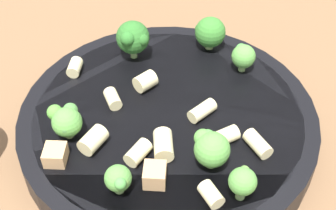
% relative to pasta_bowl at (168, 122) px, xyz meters
% --- Properties ---
extents(ground_plane, '(2.00, 2.00, 0.00)m').
position_rel_pasta_bowl_xyz_m(ground_plane, '(0.00, 0.00, -0.02)').
color(ground_plane, brown).
extents(pasta_bowl, '(0.30, 0.30, 0.03)m').
position_rel_pasta_bowl_xyz_m(pasta_bowl, '(0.00, 0.00, 0.00)').
color(pasta_bowl, black).
rests_on(pasta_bowl, ground_plane).
extents(broccoli_floret_0, '(0.04, 0.03, 0.04)m').
position_rel_pasta_bowl_xyz_m(broccoli_floret_0, '(0.07, 0.01, 0.04)').
color(broccoli_floret_0, '#84AD60').
rests_on(broccoli_floret_0, pasta_bowl).
extents(broccoli_floret_1, '(0.03, 0.02, 0.03)m').
position_rel_pasta_bowl_xyz_m(broccoli_floret_1, '(0.08, -0.07, 0.03)').
color(broccoli_floret_1, '#84AD60').
rests_on(broccoli_floret_1, pasta_bowl).
extents(broccoli_floret_2, '(0.04, 0.04, 0.05)m').
position_rel_pasta_bowl_xyz_m(broccoli_floret_2, '(-0.10, -0.01, 0.04)').
color(broccoli_floret_2, '#84AD60').
rests_on(broccoli_floret_2, pasta_bowl).
extents(broccoli_floret_3, '(0.03, 0.03, 0.03)m').
position_rel_pasta_bowl_xyz_m(broccoli_floret_3, '(-0.00, -0.10, 0.03)').
color(broccoli_floret_3, '#9EC175').
rests_on(broccoli_floret_3, pasta_bowl).
extents(broccoli_floret_4, '(0.04, 0.03, 0.04)m').
position_rel_pasta_bowl_xyz_m(broccoli_floret_4, '(-0.09, 0.08, 0.04)').
color(broccoli_floret_4, '#93B766').
rests_on(broccoli_floret_4, pasta_bowl).
extents(broccoli_floret_5, '(0.03, 0.03, 0.03)m').
position_rel_pasta_bowl_xyz_m(broccoli_floret_5, '(-0.04, 0.10, 0.03)').
color(broccoli_floret_5, '#84AD60').
rests_on(broccoli_floret_5, pasta_bowl).
extents(broccoli_floret_6, '(0.02, 0.02, 0.03)m').
position_rel_pasta_bowl_xyz_m(broccoli_floret_6, '(0.12, 0.02, 0.03)').
color(broccoli_floret_6, '#84AD60').
rests_on(broccoli_floret_6, pasta_bowl).
extents(rigatoni_0, '(0.02, 0.01, 0.01)m').
position_rel_pasta_bowl_xyz_m(rigatoni_0, '(-0.03, -0.05, 0.02)').
color(rigatoni_0, beige).
rests_on(rigatoni_0, pasta_bowl).
extents(rigatoni_1, '(0.02, 0.03, 0.01)m').
position_rel_pasta_bowl_xyz_m(rigatoni_1, '(0.05, 0.04, 0.02)').
color(rigatoni_1, beige).
rests_on(rigatoni_1, pasta_bowl).
extents(rigatoni_2, '(0.02, 0.02, 0.01)m').
position_rel_pasta_bowl_xyz_m(rigatoni_2, '(0.11, -0.00, 0.02)').
color(rigatoni_2, beige).
rests_on(rigatoni_2, pasta_bowl).
extents(rigatoni_3, '(0.03, 0.03, 0.02)m').
position_rel_pasta_bowl_xyz_m(rigatoni_3, '(0.02, -0.08, 0.02)').
color(rigatoni_3, beige).
rests_on(rigatoni_3, pasta_bowl).
extents(rigatoni_4, '(0.03, 0.02, 0.02)m').
position_rel_pasta_bowl_xyz_m(rigatoni_4, '(0.05, -0.02, 0.02)').
color(rigatoni_4, beige).
rests_on(rigatoni_4, pasta_bowl).
extents(rigatoni_5, '(0.03, 0.02, 0.01)m').
position_rel_pasta_bowl_xyz_m(rigatoni_5, '(0.07, 0.06, 0.02)').
color(rigatoni_5, beige).
rests_on(rigatoni_5, pasta_bowl).
extents(rigatoni_6, '(0.03, 0.03, 0.01)m').
position_rel_pasta_bowl_xyz_m(rigatoni_6, '(0.05, -0.04, 0.02)').
color(rigatoni_6, beige).
rests_on(rigatoni_6, pasta_bowl).
extents(rigatoni_7, '(0.02, 0.03, 0.01)m').
position_rel_pasta_bowl_xyz_m(rigatoni_7, '(0.02, 0.03, 0.02)').
color(rigatoni_7, beige).
rests_on(rigatoni_7, pasta_bowl).
extents(rigatoni_8, '(0.03, 0.02, 0.01)m').
position_rel_pasta_bowl_xyz_m(rigatoni_8, '(-0.09, -0.08, 0.02)').
color(rigatoni_8, beige).
rests_on(rigatoni_8, pasta_bowl).
extents(rigatoni_9, '(0.02, 0.03, 0.02)m').
position_rel_pasta_bowl_xyz_m(rigatoni_9, '(-0.04, -0.01, 0.02)').
color(rigatoni_9, beige).
rests_on(rigatoni_9, pasta_bowl).
extents(chicken_chunk_0, '(0.03, 0.03, 0.02)m').
position_rel_pasta_bowl_xyz_m(chicken_chunk_0, '(0.08, -0.04, 0.02)').
color(chicken_chunk_0, tan).
rests_on(chicken_chunk_0, pasta_bowl).
extents(chicken_chunk_1, '(0.03, 0.03, 0.02)m').
position_rel_pasta_bowl_xyz_m(chicken_chunk_1, '(0.03, -0.12, 0.02)').
color(chicken_chunk_1, tan).
rests_on(chicken_chunk_1, pasta_bowl).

